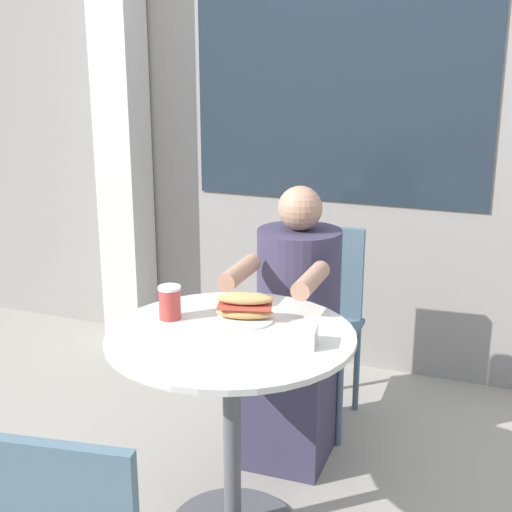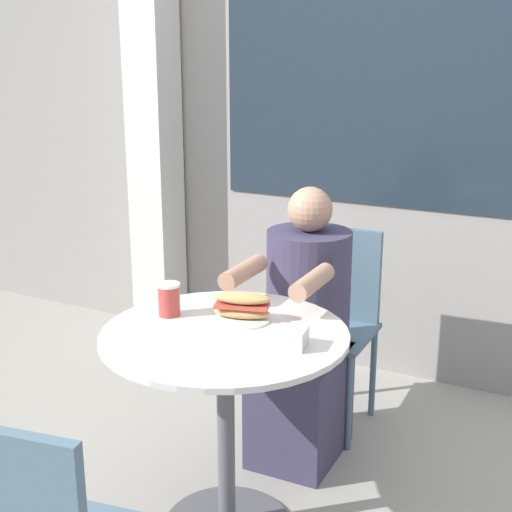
# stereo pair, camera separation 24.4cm
# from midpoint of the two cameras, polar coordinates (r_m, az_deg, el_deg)

# --- Properties ---
(storefront_wall) EXTENTS (8.00, 0.09, 2.80)m
(storefront_wall) POSITION_cam_midpoint_polar(r_m,az_deg,el_deg) (3.59, 6.03, 12.51)
(storefront_wall) COLOR gray
(storefront_wall) RESTS_ON ground_plane
(lattice_pillar) EXTENTS (0.23, 0.23, 2.40)m
(lattice_pillar) POSITION_cam_midpoint_polar(r_m,az_deg,el_deg) (3.98, -12.41, 9.66)
(lattice_pillar) COLOR beige
(lattice_pillar) RESTS_ON ground_plane
(cafe_table) EXTENTS (0.81, 0.81, 0.75)m
(cafe_table) POSITION_cam_midpoint_polar(r_m,az_deg,el_deg) (2.40, -4.94, -10.46)
(cafe_table) COLOR beige
(cafe_table) RESTS_ON ground_plane
(diner_chair) EXTENTS (0.39, 0.39, 0.87)m
(diner_chair) POSITION_cam_midpoint_polar(r_m,az_deg,el_deg) (3.20, 2.94, -4.04)
(diner_chair) COLOR slate
(diner_chair) RESTS_ON ground_plane
(seated_diner) EXTENTS (0.35, 0.61, 1.12)m
(seated_diner) POSITION_cam_midpoint_polar(r_m,az_deg,el_deg) (2.91, 0.74, -6.93)
(seated_diner) COLOR #38334C
(seated_diner) RESTS_ON ground_plane
(sandwich_on_plate) EXTENTS (0.21, 0.19, 0.10)m
(sandwich_on_plate) POSITION_cam_midpoint_polar(r_m,az_deg,el_deg) (2.40, -3.74, -4.27)
(sandwich_on_plate) COLOR white
(sandwich_on_plate) RESTS_ON cafe_table
(drink_cup) EXTENTS (0.08, 0.08, 0.11)m
(drink_cup) POSITION_cam_midpoint_polar(r_m,az_deg,el_deg) (2.45, -9.77, -3.72)
(drink_cup) COLOR #B73D38
(drink_cup) RESTS_ON cafe_table
(napkin_box) EXTENTS (0.10, 0.10, 0.06)m
(napkin_box) POSITION_cam_midpoint_polar(r_m,az_deg,el_deg) (2.20, 0.52, -6.51)
(napkin_box) COLOR silver
(napkin_box) RESTS_ON cafe_table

